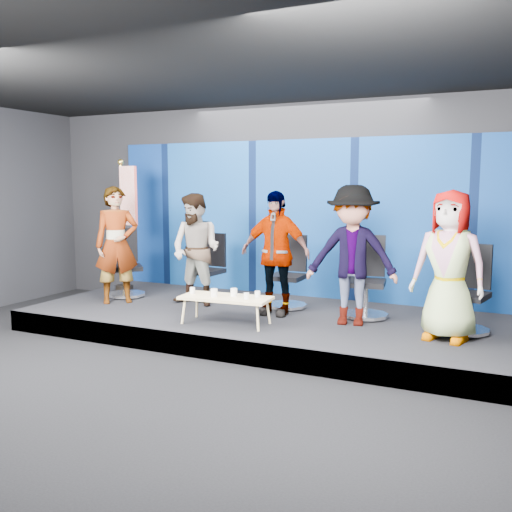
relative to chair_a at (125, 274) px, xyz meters
The scene contains 21 objects.
ground 3.78m from the chair_a, 44.91° to the right, with size 10.00×10.00×0.00m, color black.
room_walls 4.12m from the chair_a, 44.91° to the right, with size 10.02×8.02×3.51m.
riser 2.69m from the chair_a, ahead, with size 7.00×3.00×0.30m, color black.
backdrop 3.09m from the chair_a, 26.60° to the left, with size 7.00×0.08×2.60m, color #071D53.
chair_a is the anchor object (origin of this frame).
panelist_a 0.74m from the chair_a, 65.45° to the right, with size 0.67×0.44×1.84m, color black.
chair_b 1.42m from the chair_a, 16.19° to the left, with size 0.65×0.65×1.07m.
panelist_b 1.53m from the chair_a, ahead, with size 0.84×0.66×1.73m, color black.
chair_c 2.81m from the chair_a, ahead, with size 0.63×0.63×1.10m.
panelist_c 2.84m from the chair_a, ahead, with size 1.04×0.43×1.78m, color black.
chair_d 4.03m from the chair_a, ahead, with size 0.74×0.74×1.15m.
panelist_d 4.00m from the chair_a, ahead, with size 1.21×0.69×1.87m, color black.
chair_e 5.39m from the chair_a, ahead, with size 0.74×0.74×1.12m.
panelist_e 5.26m from the chair_a, ahead, with size 0.89×0.58×1.81m, color black.
coffee_table 2.61m from the chair_a, 21.62° to the right, with size 1.26×0.61×0.38m.
mug_a 2.14m from the chair_a, 26.95° to the right, with size 0.07×0.07×0.09m, color silver.
mug_b 2.51m from the chair_a, 24.40° to the right, with size 0.09×0.09×0.11m, color silver.
mug_c 2.67m from the chair_a, 19.55° to the right, with size 0.09×0.09×0.11m, color silver.
mug_d 2.93m from the chair_a, 20.02° to the right, with size 0.07×0.07×0.09m, color silver.
mug_e 2.96m from the chair_a, 16.39° to the right, with size 0.07×0.07×0.09m, color silver.
flag_stand 0.95m from the chair_a, 122.86° to the left, with size 0.52×0.31×2.30m.
Camera 1 is at (3.36, -4.95, 2.19)m, focal length 40.00 mm.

